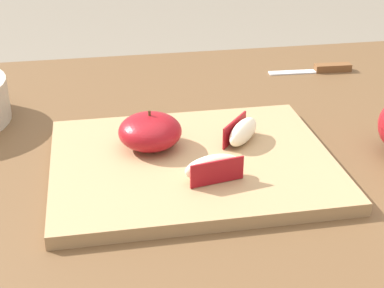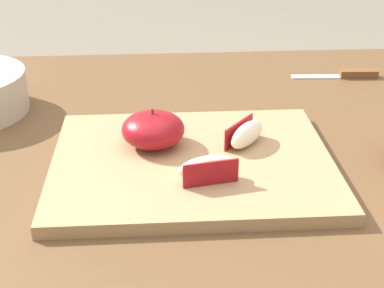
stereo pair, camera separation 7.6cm
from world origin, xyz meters
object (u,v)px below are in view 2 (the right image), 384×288
Objects in this scene: apple_half_skin_up at (153,129)px; paring_knife at (351,74)px; apple_wedge_front at (246,134)px; cutting_board at (192,163)px; apple_wedge_left at (208,169)px.

paring_knife is (0.37, 0.29, -0.03)m from apple_half_skin_up.
cutting_board is at bearing -157.19° from apple_wedge_front.
apple_wedge_front is at bearing -3.42° from apple_half_skin_up.
cutting_board is 0.07m from apple_wedge_left.
cutting_board is 0.46m from paring_knife.
cutting_board is 0.09m from apple_wedge_front.
apple_wedge_left is 0.11m from apple_wedge_front.
apple_half_skin_up is at bearing 141.70° from cutting_board.
apple_wedge_left reaches higher than cutting_board.
paring_knife is (0.31, 0.39, -0.03)m from apple_wedge_left.
apple_wedge_left is at bearing -128.14° from paring_knife.
apple_half_skin_up is 1.13× the size of apple_wedge_left.
apple_wedge_left is at bearing -123.56° from apple_wedge_front.
apple_half_skin_up is 0.13m from apple_wedge_front.
apple_half_skin_up is 0.47m from paring_knife.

